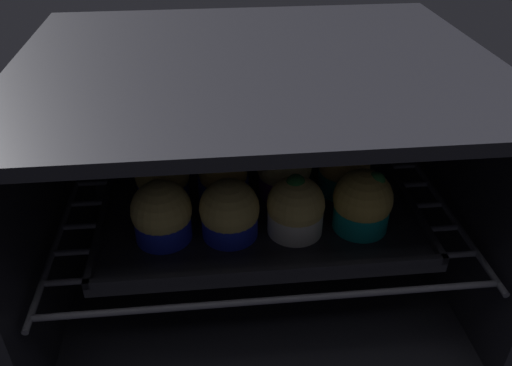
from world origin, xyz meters
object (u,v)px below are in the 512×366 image
Objects in this scene: muffin_row1_col0 at (162,177)px; muffin_row1_col1 at (223,177)px; muffin_row0_col0 at (162,214)px; muffin_row0_col2 at (296,208)px; muffin_row0_col3 at (362,203)px; muffin_row2_col2 at (280,145)px; baking_tray at (256,197)px; muffin_row0_col1 at (230,212)px; muffin_row1_col3 at (344,168)px; muffin_row2_col1 at (222,147)px; muffin_row2_col0 at (165,148)px; muffin_row1_col2 at (284,169)px; muffin_row2_col3 at (334,141)px.

muffin_row1_col0 is 1.10× the size of muffin_row1_col1.
muffin_row0_col2 is at bearing -1.24° from muffin_row0_col0.
muffin_row0_col2 is 1.00× the size of muffin_row0_col3.
muffin_row2_col2 is at bearing 24.82° from muffin_row1_col0.
muffin_row1_col0 is (-13.01, 0.19, 4.12)cm from baking_tray.
muffin_row0_col3 reaches higher than muffin_row0_col1.
muffin_row1_col3 reaches higher than muffin_row0_col3.
muffin_row0_col1 is at bearing -89.65° from muffin_row2_col1.
muffin_row1_col3 is at bearing -46.05° from muffin_row2_col2.
muffin_row2_col2 is (17.57, -0.09, -0.28)cm from muffin_row2_col0.
muffin_row1_col2 is at bearing -93.79° from muffin_row2_col2.
muffin_row1_col0 reaches higher than muffin_row2_col2.
muffin_row0_col2 is at bearing -44.93° from muffin_row2_col0.
muffin_row1_col3 reaches higher than muffin_row2_col3.
muffin_row2_col2 reaches higher than muffin_row1_col1.
baking_tray is 5.56× the size of muffin_row2_col1.
muffin_row0_col2 and muffin_row0_col3 have the same top height.
muffin_row2_col2 is (4.53, 8.30, 3.85)cm from baking_tray.
muffin_row2_col0 is at bearing 153.94° from muffin_row1_col2.
baking_tray is 5.97cm from muffin_row1_col2.
muffin_row0_col0 is at bearing -88.63° from muffin_row2_col0.
muffin_row2_col3 is at bearing 3.58° from muffin_row2_col2.
muffin_row2_col2 is (17.53, 8.11, -0.27)cm from muffin_row1_col0.
baking_tray is 5.30× the size of muffin_row0_col0.
muffin_row1_col3 is 1.10× the size of muffin_row2_col2.
muffin_row2_col1 reaches higher than baking_tray.
muffin_row0_col1 is 0.91× the size of muffin_row1_col3.
muffin_row1_col3 reaches higher than muffin_row2_col0.
muffin_row0_col2 is 1.13× the size of muffin_row2_col3.
muffin_row2_col1 is at bearing 0.64° from muffin_row2_col0.
muffin_row1_col2 reaches higher than muffin_row0_col1.
muffin_row2_col1 is at bearing 117.02° from baking_tray.
muffin_row0_col2 is (16.80, -0.36, -0.11)cm from muffin_row0_col0.
muffin_row0_col1 reaches higher than muffin_row2_col3.
muffin_row1_col3 reaches higher than muffin_row1_col2.
muffin_row0_col1 is 0.92× the size of muffin_row0_col3.
baking_tray is 10.38cm from muffin_row0_col1.
muffin_row0_col1 is 11.96cm from muffin_row1_col2.
muffin_row0_col3 and muffin_row1_col2 have the same top height.
muffin_row0_col3 is at bearing -0.96° from muffin_row0_col0.
muffin_row2_col2 is (-8.03, 8.33, -0.37)cm from muffin_row1_col3.
muffin_row1_col2 is at bearing -45.38° from muffin_row2_col1.
muffin_row1_col0 is 19.32cm from muffin_row2_col2.
muffin_row1_col1 reaches higher than baking_tray.
muffin_row2_col3 reaches higher than baking_tray.
muffin_row1_col3 is at bearing 46.10° from muffin_row0_col2.
muffin_row0_col1 is 8.38cm from muffin_row0_col2.
baking_tray is 16.05cm from muffin_row2_col0.
muffin_row1_col0 reaches higher than muffin_row0_col0.
muffin_row2_col3 is at bearing 18.30° from muffin_row1_col0.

